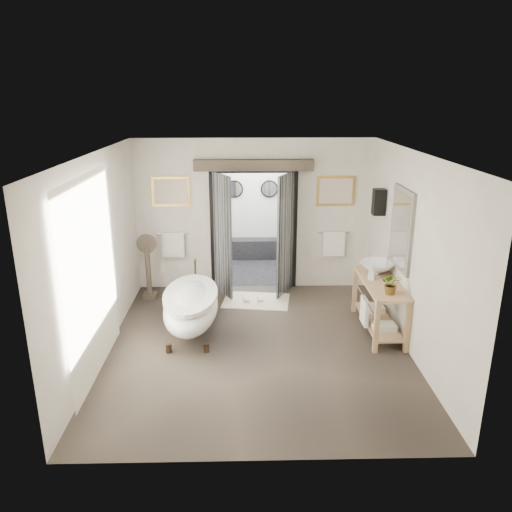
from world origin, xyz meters
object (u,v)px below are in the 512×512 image
clawfoot_tub (191,306)px  basin (377,268)px  rug (256,301)px  vanity (378,301)px

clawfoot_tub → basin: basin is taller
clawfoot_tub → rug: bearing=49.2°
clawfoot_tub → basin: (3.03, 0.36, 0.49)m
vanity → basin: bearing=83.4°
vanity → rug: vanity is taller
basin → clawfoot_tub: bearing=-161.1°
clawfoot_tub → basin: bearing=6.8°
clawfoot_tub → basin: size_ratio=3.36×
basin → vanity: bearing=-84.5°
vanity → basin: basin is taller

